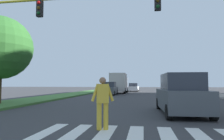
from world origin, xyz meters
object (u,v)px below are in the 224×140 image
Objects in this scene: tree_mid at (0,48)px; truck_box_delivery at (119,83)px; suv_crossing at (181,95)px; pedestrian_performer at (103,100)px; sedan_distant at (134,88)px; traffic_light_gantry at (40,23)px; sedan_midblock at (110,89)px.

tree_mid is 20.72m from truck_box_delivery.
tree_mid is 12.11m from suv_crossing.
pedestrian_performer is 0.36× the size of sedan_distant.
pedestrian_performer is at bearing -34.31° from traffic_light_gantry.
sedan_midblock is (-6.25, 16.13, -0.13)m from suv_crossing.
traffic_light_gantry is at bearing -167.09° from suv_crossing.
truck_box_delivery is (1.03, 23.29, -2.78)m from traffic_light_gantry.
pedestrian_performer is at bearing -81.17° from sedan_midblock.
pedestrian_performer is 0.36× the size of suv_crossing.
traffic_light_gantry reaches higher than truck_box_delivery.
tree_mid is 10.76m from pedestrian_performer.
sedan_midblock reaches higher than sedan_distant.
pedestrian_performer is 33.97m from sedan_distant.
suv_crossing is at bearing -9.95° from tree_mid.
tree_mid is at bearing 170.05° from suv_crossing.
suv_crossing is at bearing -68.83° from sedan_midblock.
sedan_midblock is at bearing 69.40° from tree_mid.
sedan_midblock is at bearing 88.60° from traffic_light_gantry.
sedan_midblock reaches higher than pedestrian_performer.
suv_crossing is at bearing -75.45° from truck_box_delivery.
traffic_light_gantry is 6.06× the size of pedestrian_performer.
suv_crossing reaches higher than sedan_midblock.
suv_crossing is at bearing -82.90° from sedan_distant.
tree_mid is 1.28× the size of suv_crossing.
tree_mid is 1.45× the size of sedan_midblock.
tree_mid reaches higher than sedan_distant.
traffic_light_gantry is 2.19× the size of sedan_distant.
tree_mid reaches higher than sedan_midblock.
truck_box_delivery reaches higher than sedan_distant.
sedan_midblock is 5.71m from truck_box_delivery.
pedestrian_performer is 0.27× the size of truck_box_delivery.
traffic_light_gantry reaches higher than suv_crossing.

